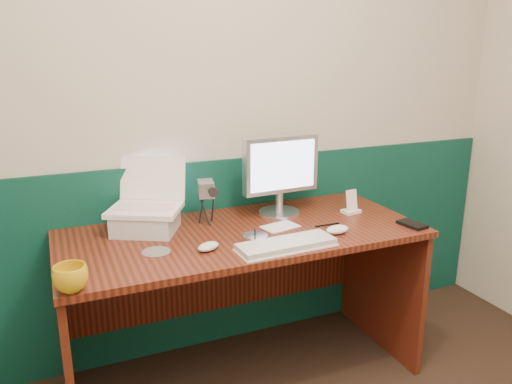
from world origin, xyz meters
name	(u,v)px	position (x,y,z in m)	size (l,w,h in m)	color
back_wall	(202,110)	(0.00, 1.75, 1.25)	(3.50, 0.04, 2.50)	beige
wainscot	(207,255)	(0.00, 1.74, 0.50)	(3.48, 0.02, 1.00)	#083529
desk	(243,306)	(0.06, 1.38, 0.38)	(1.60, 0.70, 0.75)	#38160A
laptop_riser	(146,222)	(-0.34, 1.54, 0.80)	(0.26, 0.22, 0.09)	silver
laptop	(143,184)	(-0.34, 1.54, 0.97)	(0.30, 0.23, 0.25)	white
monitor	(280,177)	(0.31, 1.52, 0.94)	(0.38, 0.11, 0.38)	silver
keyboard	(286,245)	(0.15, 1.12, 0.76)	(0.41, 0.14, 0.02)	silver
mouse_right	(337,230)	(0.43, 1.19, 0.77)	(0.11, 0.07, 0.04)	white
mouse_left	(208,246)	(-0.15, 1.23, 0.77)	(0.10, 0.06, 0.03)	silver
mug	(71,278)	(-0.68, 1.07, 0.80)	(0.12, 0.12, 0.09)	gold
camcorder	(206,201)	(-0.06, 1.54, 0.86)	(0.10, 0.14, 0.21)	#B6B6BB
cd_spindle	(255,237)	(0.07, 1.26, 0.76)	(0.11, 0.11, 0.02)	#B7BCC8
cd_loose_a	(156,252)	(-0.35, 1.29, 0.75)	(0.12, 0.12, 0.00)	#B5BEC6
pen	(327,225)	(0.44, 1.29, 0.75)	(0.01, 0.01, 0.12)	black
papers	(280,227)	(0.23, 1.36, 0.75)	(0.16, 0.11, 0.00)	silver
dock	(351,211)	(0.65, 1.41, 0.76)	(0.08, 0.06, 0.02)	white
music_player	(352,200)	(0.65, 1.41, 0.82)	(0.06, 0.01, 0.10)	white
pda	(412,224)	(0.80, 1.14, 0.76)	(0.08, 0.13, 0.02)	black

